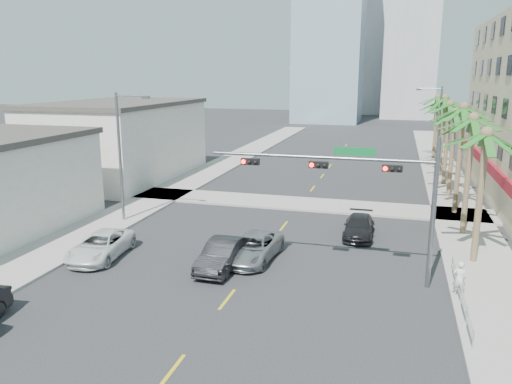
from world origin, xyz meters
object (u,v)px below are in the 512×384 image
(car_lane_left, at_px, (222,255))
(car_lane_center, at_px, (253,248))
(car_parked_far, at_px, (101,246))
(car_lane_right, at_px, (359,227))
(pedestrian, at_px, (459,279))
(traffic_signal_mast, at_px, (365,183))

(car_lane_left, distance_m, car_lane_center, 2.07)
(car_parked_far, xyz_separation_m, car_lane_right, (13.81, 7.88, -0.06))
(car_lane_left, xyz_separation_m, pedestrian, (11.80, -0.52, 0.22))
(traffic_signal_mast, distance_m, car_lane_left, 8.46)
(car_lane_left, bearing_deg, car_lane_center, 53.92)
(car_lane_left, xyz_separation_m, car_lane_center, (1.24, 1.65, -0.05))
(car_parked_far, height_order, car_lane_center, car_lane_center)
(car_parked_far, xyz_separation_m, pedestrian, (18.97, -0.16, 0.27))
(traffic_signal_mast, xyz_separation_m, car_parked_far, (-14.46, -0.75, -4.35))
(car_parked_far, height_order, car_lane_right, car_parked_far)
(car_lane_right, bearing_deg, car_lane_center, -133.39)
(car_lane_center, bearing_deg, pedestrian, -7.38)
(car_parked_far, height_order, pedestrian, pedestrian)
(traffic_signal_mast, bearing_deg, car_lane_center, 168.17)
(traffic_signal_mast, height_order, pedestrian, traffic_signal_mast)
(traffic_signal_mast, xyz_separation_m, car_lane_center, (-6.04, 1.27, -4.35))
(car_parked_far, distance_m, car_lane_right, 15.90)
(traffic_signal_mast, height_order, car_lane_left, traffic_signal_mast)
(car_lane_right, distance_m, pedestrian, 9.57)
(traffic_signal_mast, distance_m, pedestrian, 6.15)
(traffic_signal_mast, distance_m, car_lane_center, 7.55)
(car_lane_right, bearing_deg, traffic_signal_mast, -85.61)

